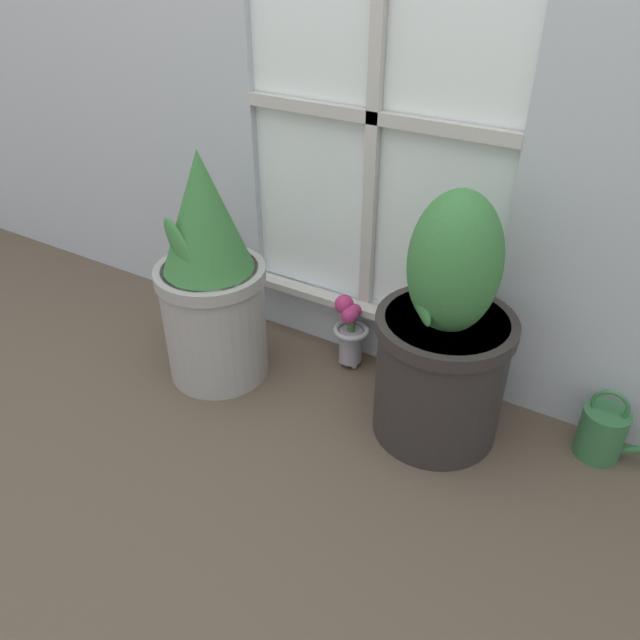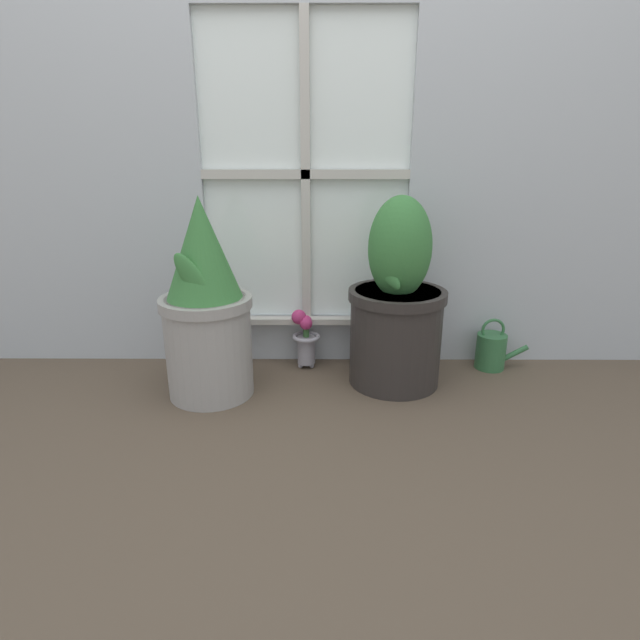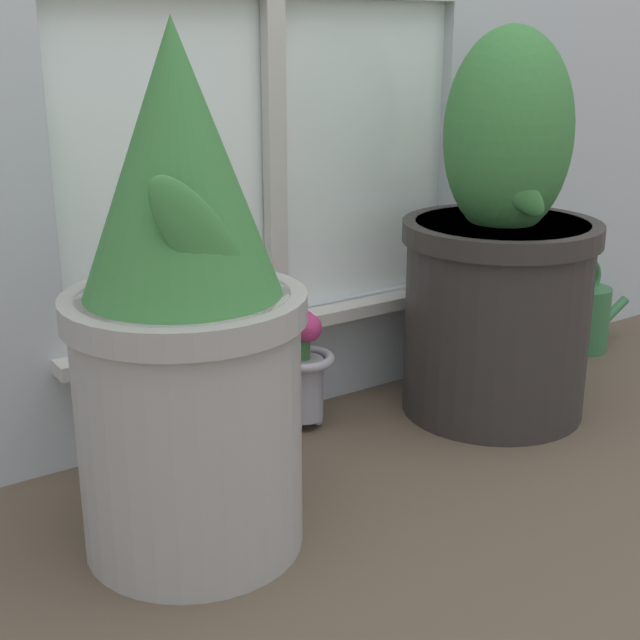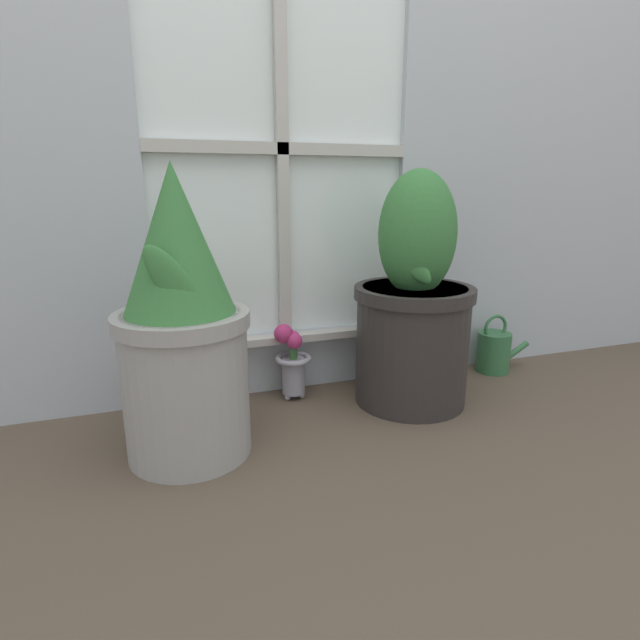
{
  "view_description": "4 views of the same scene",
  "coord_description": "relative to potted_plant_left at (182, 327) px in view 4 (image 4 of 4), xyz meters",
  "views": [
    {
      "loc": [
        0.76,
        -0.97,
        1.25
      ],
      "look_at": [
        -0.03,
        0.34,
        0.24
      ],
      "focal_mm": 35.0,
      "sensor_mm": 36.0,
      "label": 1
    },
    {
      "loc": [
        0.07,
        -1.46,
        0.87
      ],
      "look_at": [
        0.06,
        0.4,
        0.24
      ],
      "focal_mm": 28.0,
      "sensor_mm": 36.0,
      "label": 2
    },
    {
      "loc": [
        -0.84,
        -0.8,
        0.71
      ],
      "look_at": [
        -0.05,
        0.36,
        0.25
      ],
      "focal_mm": 50.0,
      "sensor_mm": 36.0,
      "label": 3
    },
    {
      "loc": [
        -0.41,
        -0.97,
        0.67
      ],
      "look_at": [
        0.05,
        0.36,
        0.29
      ],
      "focal_mm": 28.0,
      "sensor_mm": 36.0,
      "label": 4
    }
  ],
  "objects": [
    {
      "name": "potted_plant_right",
      "position": [
        0.7,
        0.1,
        -0.04
      ],
      "size": [
        0.37,
        0.37,
        0.72
      ],
      "color": "#2D2826",
      "rests_on": "ground_plane"
    },
    {
      "name": "watering_can",
      "position": [
        1.12,
        0.24,
        -0.26
      ],
      "size": [
        0.22,
        0.12,
        0.22
      ],
      "color": "#336B3D",
      "rests_on": "ground_plane"
    },
    {
      "name": "potted_plant_left",
      "position": [
        0.0,
        0.0,
        0.0
      ],
      "size": [
        0.33,
        0.33,
        0.73
      ],
      "color": "#9E9993",
      "rests_on": "ground_plane"
    },
    {
      "name": "ground_plane",
      "position": [
        0.35,
        -0.24,
        -0.34
      ],
      "size": [
        10.0,
        10.0,
        0.0
      ],
      "primitive_type": "plane",
      "color": "brown"
    },
    {
      "name": "flower_vase",
      "position": [
        0.34,
        0.24,
        -0.2
      ],
      "size": [
        0.12,
        0.12,
        0.25
      ],
      "color": "#99939E",
      "rests_on": "ground_plane"
    }
  ]
}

